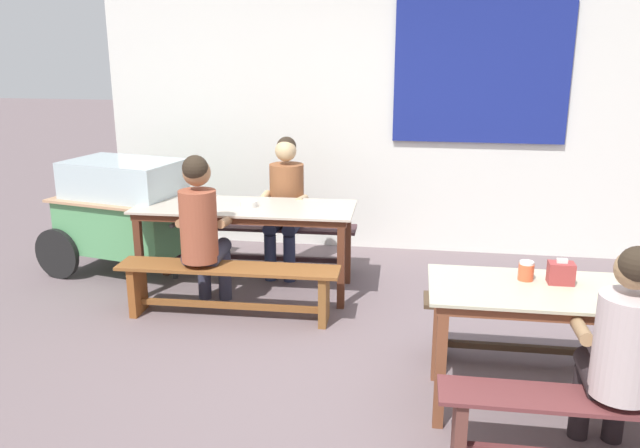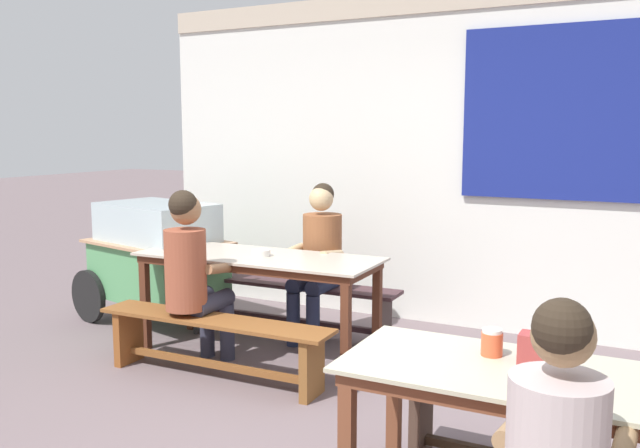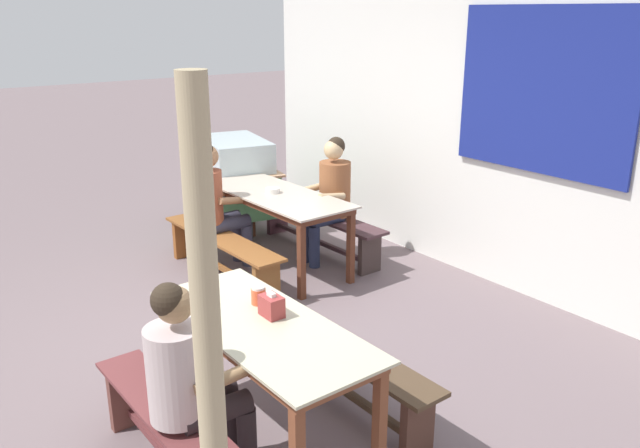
# 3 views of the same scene
# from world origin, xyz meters

# --- Properties ---
(backdrop_wall) EXTENTS (6.06, 0.23, 2.91)m
(backdrop_wall) POSITION_xyz_m (0.03, 2.76, 1.52)
(backdrop_wall) COLOR silver
(backdrop_wall) RESTS_ON ground_plane
(dining_table_far) EXTENTS (1.90, 0.76, 0.77)m
(dining_table_far) POSITION_xyz_m (-1.17, 1.28, 0.70)
(dining_table_far) COLOR #BBAE9C
(dining_table_far) RESTS_ON ground_plane
(dining_table_near) EXTENTS (1.61, 0.68, 0.77)m
(dining_table_near) POSITION_xyz_m (1.19, -0.33, 0.69)
(dining_table_near) COLOR #BAB798
(dining_table_near) RESTS_ON ground_plane
(bench_far_back) EXTENTS (1.84, 0.36, 0.43)m
(bench_far_back) POSITION_xyz_m (-1.19, 1.88, 0.30)
(bench_far_back) COLOR #412A2E
(bench_far_back) RESTS_ON ground_plane
(bench_far_front) EXTENTS (1.77, 0.36, 0.43)m
(bench_far_front) POSITION_xyz_m (-1.15, 0.67, 0.29)
(bench_far_front) COLOR brown
(bench_far_front) RESTS_ON ground_plane
(bench_near_back) EXTENTS (1.62, 0.29, 0.43)m
(bench_near_back) POSITION_xyz_m (1.18, 0.28, 0.30)
(bench_near_back) COLOR #483624
(bench_near_back) RESTS_ON ground_plane
(food_cart) EXTENTS (1.64, 1.09, 1.08)m
(food_cart) POSITION_xyz_m (-2.43, 1.57, 0.63)
(food_cart) COLOR #569C62
(food_cart) RESTS_ON ground_plane
(person_center_facing) EXTENTS (0.44, 0.54, 1.29)m
(person_center_facing) POSITION_xyz_m (-0.94, 1.83, 0.72)
(person_center_facing) COLOR #262E4B
(person_center_facing) RESTS_ON ground_plane
(person_left_back_turned) EXTENTS (0.42, 0.58, 1.31)m
(person_left_back_turned) POSITION_xyz_m (-1.38, 0.74, 0.74)
(person_left_back_turned) COLOR #323346
(person_left_back_turned) RESTS_ON ground_plane
(tissue_box) EXTENTS (0.15, 0.10, 0.15)m
(tissue_box) POSITION_xyz_m (1.14, -0.23, 0.84)
(tissue_box) COLOR #993634
(tissue_box) RESTS_ON dining_table_near
(condiment_jar) EXTENTS (0.09, 0.09, 0.11)m
(condiment_jar) POSITION_xyz_m (0.95, -0.20, 0.83)
(condiment_jar) COLOR #D85531
(condiment_jar) RESTS_ON dining_table_near
(soup_bowl) EXTENTS (0.14, 0.14, 0.05)m
(soup_bowl) POSITION_xyz_m (-1.13, 1.26, 0.80)
(soup_bowl) COLOR silver
(soup_bowl) RESTS_ON dining_table_far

